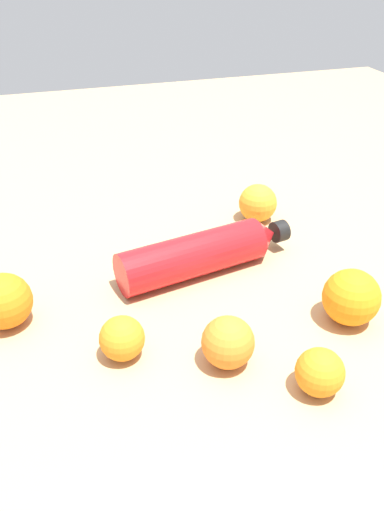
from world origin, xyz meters
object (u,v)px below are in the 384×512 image
object	(u,v)px
orange_0	(258,203)
orange_4	(122,338)
orange_1	(228,342)
orange_2	(4,301)
orange_5	(320,372)
water_bottle	(204,253)
orange_3	(351,297)

from	to	relation	value
orange_0	orange_4	bearing A→B (deg)	42.88
orange_1	orange_4	size ratio (longest dim) A/B	1.15
orange_2	orange_5	distance (m)	0.45
orange_0	orange_2	xyz separation A→B (m)	(0.48, 0.19, 0.00)
orange_0	orange_5	world-z (taller)	orange_0
water_bottle	orange_3	size ratio (longest dim) A/B	3.79
orange_2	orange_4	bearing A→B (deg)	141.69
orange_0	orange_1	bearing A→B (deg)	61.21
orange_3	orange_2	bearing A→B (deg)	-16.33
orange_0	orange_5	size ratio (longest dim) A/B	1.21
orange_2	orange_3	size ratio (longest dim) A/B	0.98
orange_2	orange_5	bearing A→B (deg)	145.84
water_bottle	orange_2	xyz separation A→B (m)	(0.32, 0.05, 0.00)
water_bottle	orange_0	distance (m)	0.21
orange_0	orange_5	bearing A→B (deg)	76.44
orange_2	orange_4	size ratio (longest dim) A/B	1.33
orange_2	orange_0	bearing A→B (deg)	-158.64
orange_0	orange_4	distance (m)	0.45
orange_5	orange_4	bearing A→B (deg)	-31.12
orange_1	orange_5	distance (m)	0.12
orange_1	orange_5	bearing A→B (deg)	138.75
orange_3	orange_5	world-z (taller)	orange_3
water_bottle	orange_5	size ratio (longest dim) A/B	5.14
orange_0	orange_3	size ratio (longest dim) A/B	0.89
orange_1	orange_4	distance (m)	0.14
orange_1	orange_5	xyz separation A→B (m)	(-0.09, 0.08, -0.00)
orange_0	orange_2	size ratio (longest dim) A/B	0.91
orange_4	orange_5	bearing A→B (deg)	148.88
orange_5	orange_0	bearing A→B (deg)	-103.56
orange_5	orange_3	bearing A→B (deg)	-135.04
water_bottle	orange_2	size ratio (longest dim) A/B	3.88
orange_2	water_bottle	bearing A→B (deg)	-171.76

